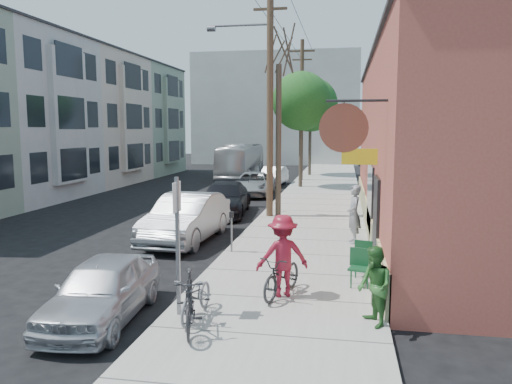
% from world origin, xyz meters
% --- Properties ---
extents(ground, '(120.00, 120.00, 0.00)m').
position_xyz_m(ground, '(0.00, 0.00, 0.00)').
color(ground, black).
extents(sidewalk, '(4.50, 58.00, 0.15)m').
position_xyz_m(sidewalk, '(4.25, 11.00, 0.07)').
color(sidewalk, '#AAA69D').
rests_on(sidewalk, ground).
extents(cafe_building, '(6.60, 20.20, 6.61)m').
position_xyz_m(cafe_building, '(8.99, 4.99, 3.30)').
color(cafe_building, '#9D473A').
rests_on(cafe_building, ground).
extents(apartment_row, '(6.30, 32.00, 9.00)m').
position_xyz_m(apartment_row, '(-11.85, 14.00, 4.50)').
color(apartment_row, gray).
rests_on(apartment_row, ground).
extents(end_cap_building, '(18.00, 8.00, 12.00)m').
position_xyz_m(end_cap_building, '(-2.00, 42.00, 6.00)').
color(end_cap_building, '#B3B2AD').
rests_on(end_cap_building, ground).
extents(sign_post, '(0.07, 0.45, 2.80)m').
position_xyz_m(sign_post, '(2.35, -5.30, 1.83)').
color(sign_post, slate).
rests_on(sign_post, sidewalk).
extents(parking_meter_near, '(0.14, 0.14, 1.24)m').
position_xyz_m(parking_meter_near, '(2.25, -0.09, 0.98)').
color(parking_meter_near, slate).
rests_on(parking_meter_near, sidewalk).
extents(parking_meter_far, '(0.14, 0.14, 1.24)m').
position_xyz_m(parking_meter_far, '(2.25, 7.52, 0.98)').
color(parking_meter_far, slate).
rests_on(parking_meter_far, sidewalk).
extents(utility_pole_near, '(3.57, 0.28, 10.00)m').
position_xyz_m(utility_pole_near, '(2.39, 6.37, 5.41)').
color(utility_pole_near, '#503A28').
rests_on(utility_pole_near, sidewalk).
extents(utility_pole_far, '(1.80, 0.28, 10.00)m').
position_xyz_m(utility_pole_far, '(2.45, 21.78, 5.34)').
color(utility_pole_far, '#503A28').
rests_on(utility_pole_far, sidewalk).
extents(tree_bare, '(0.24, 0.24, 6.40)m').
position_xyz_m(tree_bare, '(2.80, 6.52, 3.35)').
color(tree_bare, '#44392C').
rests_on(tree_bare, sidewalk).
extents(tree_leafy_mid, '(3.74, 3.74, 7.33)m').
position_xyz_m(tree_leafy_mid, '(2.80, 17.44, 5.59)').
color(tree_leafy_mid, '#44392C').
rests_on(tree_leafy_mid, sidewalk).
extents(tree_leafy_far, '(4.34, 4.34, 7.81)m').
position_xyz_m(tree_leafy_far, '(2.80, 25.85, 5.78)').
color(tree_leafy_far, '#44392C').
rests_on(tree_leafy_far, sidewalk).
extents(patio_chair_a, '(0.62, 0.62, 0.88)m').
position_xyz_m(patio_chair_a, '(6.11, -1.97, 0.59)').
color(patio_chair_a, '#134625').
rests_on(patio_chair_a, sidewalk).
extents(patio_chair_b, '(0.61, 0.61, 0.88)m').
position_xyz_m(patio_chair_b, '(5.99, -2.81, 0.59)').
color(patio_chair_b, '#134625').
rests_on(patio_chair_b, sidewalk).
extents(patron_grey, '(0.57, 0.76, 1.91)m').
position_xyz_m(patron_grey, '(5.93, 1.79, 1.11)').
color(patron_grey, gray).
rests_on(patron_grey, sidewalk).
extents(patron_green, '(0.81, 0.90, 1.53)m').
position_xyz_m(patron_green, '(6.20, -5.19, 0.92)').
color(patron_green, '#2D6428').
rests_on(patron_green, sidewalk).
extents(cyclist, '(1.36, 1.06, 1.84)m').
position_xyz_m(cyclist, '(4.27, -3.79, 1.07)').
color(cyclist, maroon).
rests_on(cyclist, sidewalk).
extents(cyclist_bike, '(1.13, 1.92, 0.95)m').
position_xyz_m(cyclist_bike, '(4.27, -3.79, 0.63)').
color(cyclist_bike, black).
rests_on(cyclist_bike, sidewalk).
extents(parked_bike_a, '(0.97, 1.87, 1.08)m').
position_xyz_m(parked_bike_a, '(2.81, -6.03, 0.69)').
color(parked_bike_a, black).
rests_on(parked_bike_a, sidewalk).
extents(parked_bike_b, '(0.63, 1.68, 0.87)m').
position_xyz_m(parked_bike_b, '(2.76, -5.41, 0.59)').
color(parked_bike_b, slate).
rests_on(parked_bike_b, sidewalk).
extents(car_0, '(1.81, 3.91, 1.29)m').
position_xyz_m(car_0, '(0.80, -5.52, 0.65)').
color(car_0, '#B6B7BE').
rests_on(car_0, ground).
extents(car_1, '(1.97, 5.06, 1.64)m').
position_xyz_m(car_1, '(0.26, 1.65, 0.82)').
color(car_1, '#96989D').
rests_on(car_1, ground).
extents(car_2, '(2.44, 5.14, 1.45)m').
position_xyz_m(car_2, '(0.27, 7.18, 0.72)').
color(car_2, black).
rests_on(car_2, ground).
extents(car_3, '(2.51, 4.96, 1.35)m').
position_xyz_m(car_3, '(0.34, 13.91, 0.67)').
color(car_3, '#9EA2A5').
rests_on(car_3, ground).
extents(car_4, '(1.68, 4.07, 1.31)m').
position_xyz_m(car_4, '(0.80, 19.07, 0.66)').
color(car_4, '#ADB1B5').
rests_on(car_4, ground).
extents(bus, '(2.47, 9.67, 2.68)m').
position_xyz_m(bus, '(-2.56, 24.37, 1.34)').
color(bus, silver).
rests_on(bus, ground).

